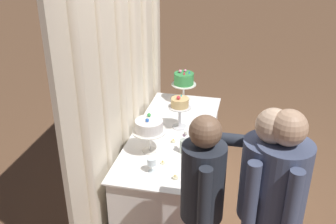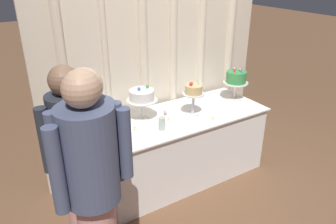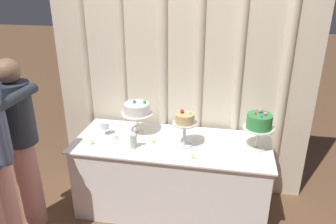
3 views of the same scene
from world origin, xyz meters
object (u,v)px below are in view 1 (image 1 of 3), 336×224
guest_man_pink_jacket (262,214)px  guest_girl_blue_dress (203,210)px  cake_table (172,165)px  tealight_near_left (163,163)px  tealight_far_right (201,124)px  wine_glass (152,162)px  guest_man_dark_suit (275,220)px  cake_display_center (180,105)px  tealight_near_right (173,141)px  cake_display_rightmost (184,80)px  flower_vase (184,144)px  cake_display_leftmost (149,127)px  tealight_far_left (175,177)px

guest_man_pink_jacket → guest_girl_blue_dress: bearing=92.0°
cake_table → guest_man_pink_jacket: guest_man_pink_jacket is taller
tealight_near_left → cake_table: bearing=3.3°
cake_table → tealight_far_right: 0.51m
tealight_far_right → guest_man_pink_jacket: size_ratio=0.03×
cake_table → wine_glass: wine_glass is taller
guest_girl_blue_dress → guest_man_dark_suit: size_ratio=0.94×
cake_display_center → tealight_near_right: bearing=179.8°
tealight_far_right → guest_girl_blue_dress: size_ratio=0.03×
wine_glass → guest_man_dark_suit: (-0.60, -0.97, 0.09)m
cake_display_rightmost → tealight_near_left: size_ratio=9.82×
cake_display_center → guest_man_dark_suit: (-1.40, -0.89, -0.06)m
flower_vase → tealight_near_right: flower_vase is taller
cake_table → guest_man_dark_suit: (-1.27, -0.94, 0.57)m
flower_vase → cake_display_rightmost: bearing=10.6°
cake_display_center → guest_man_pink_jacket: (-1.36, -0.81, -0.07)m
tealight_near_right → cake_display_leftmost: bearing=138.5°
cake_table → tealight_near_right: size_ratio=41.11×
cake_display_leftmost → cake_display_center: cake_display_center is taller
tealight_far_left → tealight_near_right: bearing=13.5°
cake_display_center → wine_glass: 0.82m
tealight_far_right → cake_display_rightmost: bearing=27.4°
tealight_far_left → tealight_near_left: (0.19, 0.15, -0.00)m
cake_display_center → wine_glass: cake_display_center is taller
tealight_near_right → guest_girl_blue_dress: bearing=-158.2°
guest_girl_blue_dress → tealight_far_left: bearing=29.8°
cake_display_leftmost → tealight_far_left: bearing=-139.0°
guest_man_dark_suit → wine_glass: bearing=58.2°
cake_display_center → tealight_near_left: 0.71m
cake_table → tealight_near_right: bearing=-165.1°
cake_table → tealight_far_left: (-0.73, -0.18, 0.39)m
cake_table → tealight_far_left: bearing=-166.1°
tealight_near_right → cake_display_center: bearing=-0.2°
tealight_near_right → tealight_far_right: (0.40, -0.21, -0.00)m
cake_table → cake_display_leftmost: bearing=160.6°
tealight_near_right → tealight_far_right: tealight_near_right is taller
cake_display_center → cake_display_rightmost: cake_display_rightmost is taller
cake_display_center → tealight_near_right: cake_display_center is taller
cake_table → guest_man_dark_suit: guest_man_dark_suit is taller
guest_girl_blue_dress → guest_man_pink_jacket: size_ratio=0.95×
cake_display_rightmost → cake_display_leftmost: bearing=175.2°
flower_vase → tealight_near_left: bearing=147.9°
cake_display_leftmost → cake_display_rightmost: (1.15, -0.10, 0.00)m
cake_display_rightmost → tealight_near_right: cake_display_rightmost is taller
cake_display_rightmost → guest_girl_blue_dress: guest_girl_blue_dress is taller
wine_glass → flower_vase: flower_vase is taller
wine_glass → tealight_far_right: size_ratio=2.91×
cake_display_rightmost → wine_glass: bearing=-179.8°
tealight_near_left → tealight_far_right: 0.80m
tealight_far_left → guest_man_dark_suit: size_ratio=0.03×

